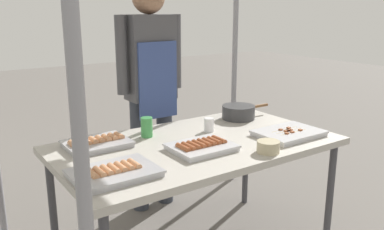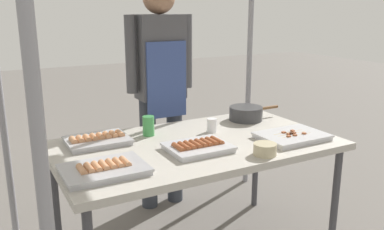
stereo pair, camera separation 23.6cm
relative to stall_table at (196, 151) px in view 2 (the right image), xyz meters
The scene contains 10 objects.
stall_table is the anchor object (origin of this frame).
tray_grilled_sausages 0.57m from the stall_table, 153.68° to the left, with size 0.35×0.27×0.05m.
tray_meat_skewers 0.57m from the stall_table, 22.49° to the right, with size 0.39×0.29×0.04m.
tray_pork_links 0.16m from the stall_table, 114.91° to the right, with size 0.33×0.27×0.05m.
tray_spring_rolls 0.63m from the stall_table, 162.27° to the right, with size 0.39×0.28×0.05m.
cooking_wok 0.60m from the stall_table, 25.55° to the left, with size 0.39×0.23×0.09m.
condiment_bowl 0.42m from the stall_table, 59.13° to the right, with size 0.12×0.12×0.06m, color #BFB28C.
drink_cup_near_edge 0.33m from the stall_table, 126.82° to the left, with size 0.07×0.07×0.12m, color #3F994C.
drink_cup_by_wok 0.24m from the stall_table, 35.24° to the left, with size 0.06×0.06×0.09m, color white.
vendor_woman 0.83m from the stall_table, 80.59° to the left, with size 0.52×0.24×1.68m.
Camera 2 is at (-1.09, -1.96, 1.50)m, focal length 38.43 mm.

